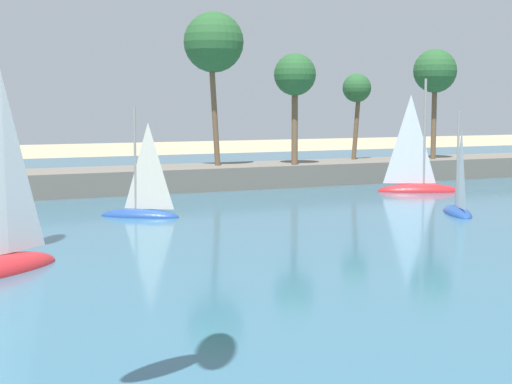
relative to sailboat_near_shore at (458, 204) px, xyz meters
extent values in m
cube|color=#386B84|center=(-21.63, 16.93, -0.62)|extent=(220.00, 86.67, 0.06)
cube|color=slate|center=(-21.63, 20.27, 0.25)|extent=(112.25, 6.00, 1.80)
cylinder|color=brown|center=(12.77, 19.31, 4.95)|extent=(0.58, 0.62, 7.62)
sphere|color=#285B2D|center=(12.77, 19.31, 8.76)|extent=(3.76, 3.76, 3.76)
cylinder|color=brown|center=(-7.49, 20.16, 5.89)|extent=(0.99, 0.43, 9.50)
sphere|color=#285B2D|center=(-7.49, 20.16, 10.64)|extent=(4.63, 4.63, 4.63)
cylinder|color=brown|center=(6.26, 21.51, 4.22)|extent=(0.70, 0.61, 6.16)
sphere|color=#285B2D|center=(6.26, 21.51, 7.28)|extent=(2.45, 2.45, 2.45)
cylinder|color=brown|center=(-1.21, 18.69, 4.69)|extent=(0.69, 0.87, 7.11)
sphere|color=#285B2D|center=(-1.21, 18.69, 8.23)|extent=(3.31, 3.31, 3.31)
ellipsoid|color=#234793|center=(0.04, 0.09, -0.59)|extent=(3.13, 4.67, 0.90)
cylinder|color=gray|center=(0.14, 0.30, 2.69)|extent=(0.14, 0.14, 5.65)
pyramid|color=white|center=(-0.19, -0.40, 2.26)|extent=(0.98, 1.90, 4.80)
ellipsoid|color=red|center=(5.36, 11.13, -0.59)|extent=(6.40, 4.37, 1.24)
cylinder|color=gray|center=(5.64, 11.00, 3.91)|extent=(0.19, 0.19, 7.76)
pyramid|color=silver|center=(4.69, 11.46, 3.33)|extent=(2.60, 1.38, 6.59)
pyramid|color=white|center=(-26.73, -5.55, 3.70)|extent=(2.59, 1.97, 7.22)
ellipsoid|color=#234793|center=(-17.52, 6.88, -0.59)|extent=(4.66, 3.90, 0.94)
cylinder|color=gray|center=(-17.71, 7.01, 2.83)|extent=(0.14, 0.14, 5.90)
pyramid|color=silver|center=(-17.06, 6.55, 2.39)|extent=(1.81, 1.35, 5.01)
camera|label=1|loc=(-31.06, -38.36, 5.98)|focal=56.94mm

